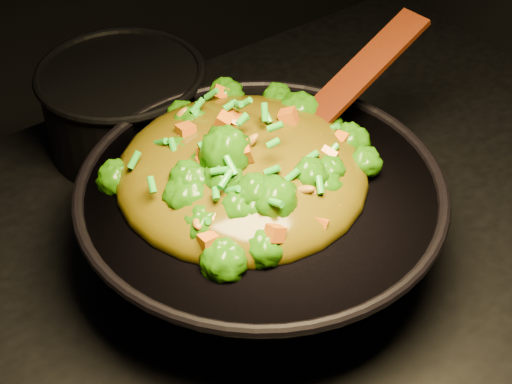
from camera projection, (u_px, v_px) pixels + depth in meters
wok at (261, 224)px, 0.99m from camera, size 0.50×0.50×0.12m
stir_fry at (241, 143)px, 0.93m from camera, size 0.38×0.38×0.11m
spatula at (343, 90)px, 1.02m from camera, size 0.28×0.07×0.12m
back_pot at (125, 108)px, 1.17m from camera, size 0.30×0.30×0.14m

